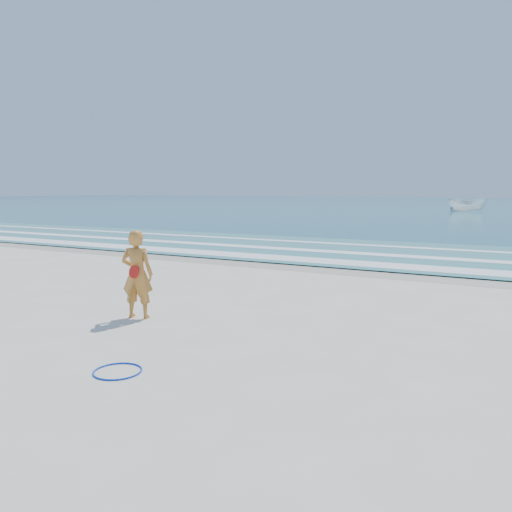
% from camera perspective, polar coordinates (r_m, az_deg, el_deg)
% --- Properties ---
extents(ground, '(400.00, 400.00, 0.00)m').
position_cam_1_polar(ground, '(10.51, -14.24, -7.68)').
color(ground, silver).
rests_on(ground, ground).
extents(wet_sand, '(400.00, 2.40, 0.00)m').
position_cam_1_polar(wet_sand, '(18.03, 5.49, -1.17)').
color(wet_sand, '#B2A893').
rests_on(wet_sand, ground).
extents(ocean, '(400.00, 190.00, 0.04)m').
position_cam_1_polar(ocean, '(112.67, 25.03, 5.44)').
color(ocean, '#19727F').
rests_on(ocean, ground).
extents(shallow, '(400.00, 10.00, 0.01)m').
position_cam_1_polar(shallow, '(22.67, 10.43, 0.63)').
color(shallow, '#59B7AD').
rests_on(shallow, ocean).
extents(foam_near, '(400.00, 1.40, 0.01)m').
position_cam_1_polar(foam_near, '(19.21, 7.01, -0.50)').
color(foam_near, white).
rests_on(foam_near, shallow).
extents(foam_mid, '(400.00, 0.90, 0.01)m').
position_cam_1_polar(foam_mid, '(21.92, 9.79, 0.43)').
color(foam_mid, white).
rests_on(foam_mid, shallow).
extents(foam_far, '(400.00, 0.60, 0.01)m').
position_cam_1_polar(foam_far, '(25.05, 12.21, 1.25)').
color(foam_far, white).
rests_on(foam_far, shallow).
extents(hoop, '(0.74, 0.74, 0.03)m').
position_cam_1_polar(hoop, '(7.97, -15.54, -12.57)').
color(hoop, '#0B36C7').
rests_on(hoop, ground).
extents(boat, '(5.05, 3.20, 1.83)m').
position_cam_1_polar(boat, '(69.01, 23.01, 5.46)').
color(boat, white).
rests_on(boat, ocean).
extents(woman, '(0.80, 0.64, 1.89)m').
position_cam_1_polar(woman, '(10.90, -13.42, -2.02)').
color(woman, '#C97E2F').
rests_on(woman, ground).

